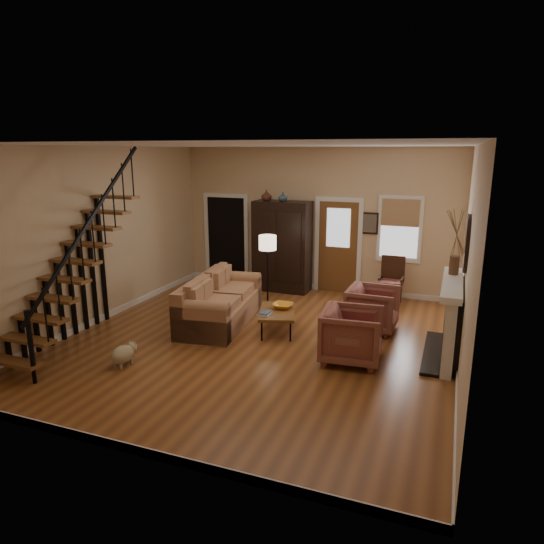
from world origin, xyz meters
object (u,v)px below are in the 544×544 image
(armchair_right, at_px, (373,309))
(armchair_left, at_px, (352,335))
(sofa, at_px, (221,301))
(coffee_table, at_px, (277,321))
(side_chair, at_px, (391,281))
(armoire, at_px, (282,246))
(floor_lamp, at_px, (268,273))

(armchair_right, bearing_deg, armchair_left, 178.90)
(sofa, distance_m, coffee_table, 1.19)
(coffee_table, height_order, side_chair, side_chair)
(armoire, xyz_separation_m, armchair_left, (2.38, -3.38, -0.63))
(sofa, height_order, armchair_right, sofa)
(armoire, height_order, armchair_right, armoire)
(side_chair, bearing_deg, armchair_right, -93.41)
(sofa, relative_size, armchair_left, 2.51)
(armoire, distance_m, armchair_left, 4.18)
(armoire, distance_m, coffee_table, 2.88)
(armoire, distance_m, sofa, 2.65)
(side_chair, bearing_deg, armoire, 175.52)
(armchair_left, bearing_deg, side_chair, -7.93)
(armchair_left, height_order, floor_lamp, floor_lamp)
(sofa, xyz_separation_m, side_chair, (2.87, 2.36, 0.07))
(armoire, bearing_deg, floor_lamp, -81.93)
(armchair_left, height_order, armchair_right, armchair_left)
(sofa, bearing_deg, armchair_left, -24.70)
(armchair_right, bearing_deg, armoire, 53.73)
(armoire, relative_size, sofa, 0.90)
(armoire, height_order, floor_lamp, armoire)
(sofa, height_order, armchair_left, sofa)
(armoire, relative_size, side_chair, 2.06)
(sofa, bearing_deg, armoire, 75.06)
(armoire, relative_size, coffee_table, 1.97)
(floor_lamp, bearing_deg, armchair_left, -41.69)
(armchair_left, xyz_separation_m, floor_lamp, (-2.17, 1.94, 0.35))
(coffee_table, relative_size, side_chair, 1.04)
(armoire, relative_size, armchair_left, 2.26)
(armoire, xyz_separation_m, coffee_table, (0.85, -2.62, -0.85))
(sofa, xyz_separation_m, armchair_left, (2.70, -0.82, -0.01))
(sofa, height_order, coffee_table, sofa)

